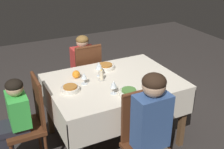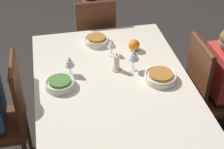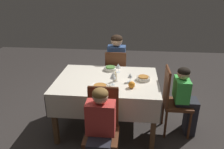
{
  "view_description": "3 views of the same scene",
  "coord_description": "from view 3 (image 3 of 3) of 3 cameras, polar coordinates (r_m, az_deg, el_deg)",
  "views": [
    {
      "loc": [
        1.21,
        2.4,
        2.11
      ],
      "look_at": [
        0.04,
        0.05,
        0.86
      ],
      "focal_mm": 45.0,
      "sensor_mm": 36.0,
      "label": 1
    },
    {
      "loc": [
        -1.74,
        0.36,
        2.17
      ],
      "look_at": [
        -0.08,
        0.02,
        0.88
      ],
      "focal_mm": 55.0,
      "sensor_mm": 36.0,
      "label": 2
    },
    {
      "loc": [
        0.34,
        -2.71,
        1.99
      ],
      "look_at": [
        0.07,
        -0.01,
        0.85
      ],
      "focal_mm": 35.0,
      "sensor_mm": 36.0,
      "label": 3
    }
  ],
  "objects": [
    {
      "name": "ground_plane",
      "position": [
        3.37,
        -1.2,
        -13.26
      ],
      "size": [
        8.0,
        8.0,
        0.0
      ],
      "primitive_type": "plane",
      "color": "#332D2B"
    },
    {
      "name": "dining_table",
      "position": [
        3.03,
        -1.31,
        -2.94
      ],
      "size": [
        1.39,
        1.02,
        0.77
      ],
      "color": "silver",
      "rests_on": "ground_plane"
    },
    {
      "name": "chair_north",
      "position": [
        3.74,
        1.04,
        -0.18
      ],
      "size": [
        0.37,
        0.37,
        0.96
      ],
      "rotation": [
        0.0,
        0.0,
        3.14
      ],
      "color": "#562D19",
      "rests_on": "ground_plane"
    },
    {
      "name": "chair_south",
      "position": [
        2.48,
        -2.54,
        -13.29
      ],
      "size": [
        0.37,
        0.37,
        0.96
      ],
      "color": "#562D19",
      "rests_on": "ground_plane"
    },
    {
      "name": "chair_east",
      "position": [
        3.11,
        15.62,
        -6.12
      ],
      "size": [
        0.37,
        0.37,
        0.96
      ],
      "rotation": [
        0.0,
        0.0,
        1.57
      ],
      "color": "#562D19",
      "rests_on": "ground_plane"
    },
    {
      "name": "person_adult_denim",
      "position": [
        3.82,
        1.24,
        2.85
      ],
      "size": [
        0.3,
        0.34,
        1.2
      ],
      "rotation": [
        0.0,
        0.0,
        3.14
      ],
      "color": "#4C4233",
      "rests_on": "ground_plane"
    },
    {
      "name": "person_child_red",
      "position": [
        2.33,
        -3.13,
        -14.72
      ],
      "size": [
        0.3,
        0.33,
        1.04
      ],
      "color": "#282833",
      "rests_on": "ground_plane"
    },
    {
      "name": "person_child_green",
      "position": [
        3.14,
        18.63,
        -5.89
      ],
      "size": [
        0.33,
        0.3,
        0.99
      ],
      "rotation": [
        0.0,
        0.0,
        1.57
      ],
      "color": "#282833",
      "rests_on": "ground_plane"
    },
    {
      "name": "bowl_north",
      "position": [
        3.29,
        -0.44,
        1.62
      ],
      "size": [
        0.19,
        0.19,
        0.06
      ],
      "color": "silver",
      "rests_on": "dining_table"
    },
    {
      "name": "wine_glass_north",
      "position": [
        3.18,
        1.63,
        2.22
      ],
      "size": [
        0.07,
        0.07,
        0.14
      ],
      "color": "white",
      "rests_on": "dining_table"
    },
    {
      "name": "bowl_south",
      "position": [
        2.7,
        -3.18,
        -3.36
      ],
      "size": [
        0.22,
        0.22,
        0.06
      ],
      "color": "silver",
      "rests_on": "dining_table"
    },
    {
      "name": "wine_glass_south",
      "position": [
        2.78,
        0.25,
        -0.38
      ],
      "size": [
        0.08,
        0.08,
        0.17
      ],
      "color": "white",
      "rests_on": "dining_table"
    },
    {
      "name": "bowl_east",
      "position": [
        2.98,
        8.18,
        -0.94
      ],
      "size": [
        0.19,
        0.19,
        0.06
      ],
      "color": "silver",
      "rests_on": "dining_table"
    },
    {
      "name": "wine_glass_east",
      "position": [
        2.88,
        4.74,
        -0.36
      ],
      "size": [
        0.07,
        0.07,
        0.13
      ],
      "color": "white",
      "rests_on": "dining_table"
    },
    {
      "name": "candle_centerpiece",
      "position": [
        2.91,
        0.9,
        -0.84
      ],
      "size": [
        0.07,
        0.07,
        0.14
      ],
      "color": "beige",
      "rests_on": "dining_table"
    },
    {
      "name": "orange_fruit",
      "position": [
        2.74,
        5.15,
        -2.66
      ],
      "size": [
        0.09,
        0.09,
        0.09
      ],
      "primitive_type": "sphere",
      "color": "orange",
      "rests_on": "dining_table"
    }
  ]
}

